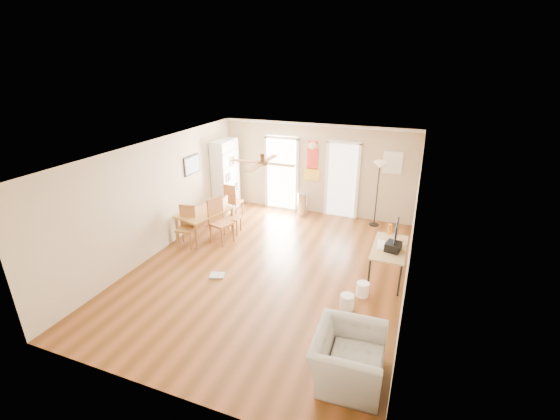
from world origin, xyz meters
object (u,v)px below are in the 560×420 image
at_px(dining_chair_far, 234,200).
at_px(wastebasket_a, 347,302).
at_px(dining_chair_right_a, 232,216).
at_px(torchiere_lamp, 377,194).
at_px(armchair, 348,358).
at_px(dining_table, 206,224).
at_px(computer_desk, 388,262).
at_px(trash_can, 303,204).
at_px(bookshelf, 226,176).
at_px(wastebasket_b, 363,289).
at_px(printer, 393,247).
at_px(dining_chair_near, 186,227).
at_px(dining_chair_right_b, 221,221).

distance_m(dining_chair_far, wastebasket_a, 5.08).
bearing_deg(dining_chair_far, dining_chair_right_a, 121.23).
xyz_separation_m(torchiere_lamp, armchair, (0.38, -5.51, -0.53)).
xyz_separation_m(dining_table, computer_desk, (4.52, -0.35, 0.01)).
height_order(dining_table, torchiere_lamp, torchiere_lamp).
bearing_deg(dining_table, dining_chair_right_a, 36.21).
distance_m(trash_can, torchiere_lamp, 2.13).
xyz_separation_m(bookshelf, dining_table, (0.37, -1.80, -0.71)).
relative_size(dining_chair_far, wastebasket_b, 3.42).
bearing_deg(armchair, computer_desk, -6.48).
distance_m(bookshelf, dining_chair_far, 0.77).
bearing_deg(dining_table, printer, -5.95).
relative_size(dining_chair_right_a, armchair, 0.88).
bearing_deg(dining_chair_right_a, dining_chair_near, 134.85).
bearing_deg(dining_table, bookshelf, 101.61).
relative_size(wastebasket_b, armchair, 0.26).
xyz_separation_m(dining_chair_far, wastebasket_b, (4.13, -2.68, -0.34)).
relative_size(dining_chair_near, armchair, 0.89).
relative_size(torchiere_lamp, armchair, 1.62).
height_order(torchiere_lamp, wastebasket_b, torchiere_lamp).
distance_m(trash_can, armchair, 6.03).
bearing_deg(torchiere_lamp, dining_chair_near, -145.06).
relative_size(bookshelf, dining_chair_far, 2.19).
height_order(bookshelf, printer, bookshelf).
xyz_separation_m(computer_desk, wastebasket_a, (-0.55, -1.37, -0.20)).
distance_m(computer_desk, wastebasket_a, 1.49).
xyz_separation_m(bookshelf, armchair, (4.67, -5.08, -0.69)).
relative_size(bookshelf, computer_desk, 1.61).
bearing_deg(printer, dining_chair_right_a, 178.57).
height_order(dining_chair_right_b, torchiere_lamp, torchiere_lamp).
bearing_deg(trash_can, computer_desk, -44.16).
bearing_deg(dining_chair_near, dining_table, 64.54).
xyz_separation_m(trash_can, printer, (2.74, -2.71, 0.45)).
xyz_separation_m(dining_chair_near, wastebasket_a, (4.14, -1.10, -0.34)).
xyz_separation_m(printer, wastebasket_a, (-0.62, -1.24, -0.64)).
bearing_deg(dining_chair_right_b, wastebasket_b, -89.69).
distance_m(dining_chair_right_b, wastebasket_a, 3.79).
bearing_deg(dining_chair_far, printer, 162.74).
height_order(dining_table, printer, printer).
xyz_separation_m(printer, armchair, (-0.30, -2.80, -0.43)).
xyz_separation_m(torchiere_lamp, printer, (0.68, -2.71, -0.11)).
bearing_deg(computer_desk, torchiere_lamp, 103.24).
distance_m(torchiere_lamp, armchair, 5.55).
bearing_deg(trash_can, dining_table, -129.86).
bearing_deg(printer, wastebasket_a, -105.92).
xyz_separation_m(dining_chair_right_b, torchiere_lamp, (3.37, 2.37, 0.34)).
xyz_separation_m(dining_chair_far, torchiere_lamp, (3.87, 0.75, 0.41)).
xyz_separation_m(dining_chair_far, printer, (4.56, -1.96, 0.30)).
distance_m(dining_chair_near, armchair, 5.20).
height_order(dining_chair_near, armchair, dining_chair_near).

